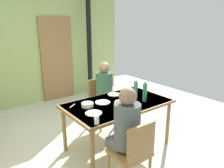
{
  "coord_description": "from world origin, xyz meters",
  "views": [
    {
      "loc": [
        -1.57,
        -2.33,
        1.9
      ],
      "look_at": [
        0.33,
        0.15,
        0.99
      ],
      "focal_mm": 34.58,
      "sensor_mm": 36.0,
      "label": 1
    }
  ],
  "objects_px": {
    "water_bottle_green_near": "(145,92)",
    "water_bottle_green_far": "(136,89)",
    "chair_near_diner": "(134,152)",
    "person_far_diner": "(105,86)",
    "serving_bowl_center": "(87,105)",
    "dining_table": "(118,107)",
    "chair_far_diner": "(101,99)",
    "person_near_diner": "(126,124)"
  },
  "relations": [
    {
      "from": "person_near_diner",
      "to": "water_bottle_green_far",
      "type": "xyz_separation_m",
      "value": [
        0.82,
        0.71,
        0.09
      ]
    },
    {
      "from": "chair_near_diner",
      "to": "water_bottle_green_near",
      "type": "height_order",
      "value": "water_bottle_green_near"
    },
    {
      "from": "chair_near_diner",
      "to": "person_far_diner",
      "type": "height_order",
      "value": "person_far_diner"
    },
    {
      "from": "chair_far_diner",
      "to": "person_far_diner",
      "type": "xyz_separation_m",
      "value": [
        -0.0,
        -0.14,
        0.28
      ]
    },
    {
      "from": "dining_table",
      "to": "person_near_diner",
      "type": "xyz_separation_m",
      "value": [
        -0.43,
        -0.68,
        0.11
      ]
    },
    {
      "from": "chair_far_diner",
      "to": "person_near_diner",
      "type": "bearing_deg",
      "value": 65.91
    },
    {
      "from": "dining_table",
      "to": "water_bottle_green_near",
      "type": "height_order",
      "value": "water_bottle_green_near"
    },
    {
      "from": "chair_far_diner",
      "to": "serving_bowl_center",
      "type": "bearing_deg",
      "value": 44.66
    },
    {
      "from": "person_near_diner",
      "to": "person_far_diner",
      "type": "relative_size",
      "value": 1.0
    },
    {
      "from": "dining_table",
      "to": "chair_far_diner",
      "type": "bearing_deg",
      "value": 73.67
    },
    {
      "from": "person_far_diner",
      "to": "chair_far_diner",
      "type": "bearing_deg",
      "value": -90.0
    },
    {
      "from": "dining_table",
      "to": "chair_near_diner",
      "type": "distance_m",
      "value": 0.93
    },
    {
      "from": "chair_near_diner",
      "to": "water_bottle_green_far",
      "type": "bearing_deg",
      "value": 46.18
    },
    {
      "from": "chair_far_diner",
      "to": "chair_near_diner",
      "type": "bearing_deg",
      "value": 67.73
    },
    {
      "from": "water_bottle_green_near",
      "to": "chair_near_diner",
      "type": "bearing_deg",
      "value": -141.77
    },
    {
      "from": "chair_far_diner",
      "to": "water_bottle_green_near",
      "type": "bearing_deg",
      "value": 96.41
    },
    {
      "from": "water_bottle_green_far",
      "to": "serving_bowl_center",
      "type": "distance_m",
      "value": 0.85
    },
    {
      "from": "water_bottle_green_near",
      "to": "water_bottle_green_far",
      "type": "height_order",
      "value": "water_bottle_green_near"
    },
    {
      "from": "person_near_diner",
      "to": "water_bottle_green_far",
      "type": "bearing_deg",
      "value": 41.18
    },
    {
      "from": "water_bottle_green_near",
      "to": "person_near_diner",
      "type": "bearing_deg",
      "value": -148.51
    },
    {
      "from": "serving_bowl_center",
      "to": "person_near_diner",
      "type": "bearing_deg",
      "value": -88.63
    },
    {
      "from": "chair_near_diner",
      "to": "person_far_diner",
      "type": "relative_size",
      "value": 1.13
    },
    {
      "from": "chair_far_diner",
      "to": "water_bottle_green_near",
      "type": "xyz_separation_m",
      "value": [
        0.11,
        -1.01,
        0.39
      ]
    },
    {
      "from": "water_bottle_green_far",
      "to": "serving_bowl_center",
      "type": "height_order",
      "value": "water_bottle_green_far"
    },
    {
      "from": "person_far_diner",
      "to": "serving_bowl_center",
      "type": "distance_m",
      "value": 0.87
    },
    {
      "from": "dining_table",
      "to": "water_bottle_green_near",
      "type": "xyz_separation_m",
      "value": [
        0.35,
        -0.2,
        0.21
      ]
    },
    {
      "from": "dining_table",
      "to": "person_far_diner",
      "type": "height_order",
      "value": "person_far_diner"
    },
    {
      "from": "person_near_diner",
      "to": "chair_near_diner",
      "type": "bearing_deg",
      "value": -90.0
    },
    {
      "from": "chair_far_diner",
      "to": "person_far_diner",
      "type": "distance_m",
      "value": 0.31
    },
    {
      "from": "dining_table",
      "to": "chair_near_diner",
      "type": "relative_size",
      "value": 1.79
    },
    {
      "from": "chair_near_diner",
      "to": "chair_far_diner",
      "type": "height_order",
      "value": "same"
    },
    {
      "from": "serving_bowl_center",
      "to": "person_far_diner",
      "type": "bearing_deg",
      "value": 38.28
    },
    {
      "from": "water_bottle_green_far",
      "to": "chair_far_diner",
      "type": "bearing_deg",
      "value": 101.02
    },
    {
      "from": "water_bottle_green_near",
      "to": "water_bottle_green_far",
      "type": "xyz_separation_m",
      "value": [
        0.04,
        0.24,
        -0.01
      ]
    },
    {
      "from": "dining_table",
      "to": "water_bottle_green_far",
      "type": "distance_m",
      "value": 0.44
    },
    {
      "from": "chair_far_diner",
      "to": "water_bottle_green_far",
      "type": "bearing_deg",
      "value": 101.02
    },
    {
      "from": "dining_table",
      "to": "chair_far_diner",
      "type": "relative_size",
      "value": 1.79
    },
    {
      "from": "chair_far_diner",
      "to": "water_bottle_green_near",
      "type": "relative_size",
      "value": 2.82
    },
    {
      "from": "person_far_diner",
      "to": "person_near_diner",
      "type": "bearing_deg",
      "value": 63.79
    },
    {
      "from": "water_bottle_green_far",
      "to": "person_far_diner",
      "type": "bearing_deg",
      "value": 103.3
    },
    {
      "from": "water_bottle_green_far",
      "to": "person_near_diner",
      "type": "bearing_deg",
      "value": -138.82
    },
    {
      "from": "chair_near_diner",
      "to": "water_bottle_green_far",
      "type": "relative_size",
      "value": 3.11
    }
  ]
}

